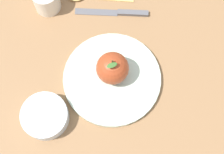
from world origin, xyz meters
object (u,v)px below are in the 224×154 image
Objects in this scene: apple at (112,68)px; side_bowl at (45,116)px; dinner_plate at (112,79)px; knife at (119,13)px.

apple is 0.80× the size of side_bowl.
apple reaches higher than dinner_plate.
side_bowl reaches higher than knife.
knife is at bearing -178.55° from dinner_plate.
side_bowl is (0.11, -0.14, 0.01)m from dinner_plate.
side_bowl reaches higher than dinner_plate.
dinner_plate is 0.05m from apple.
apple is (-0.01, -0.00, 0.04)m from dinner_plate.
apple reaches higher than side_bowl.
knife is at bearing 155.17° from side_bowl.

